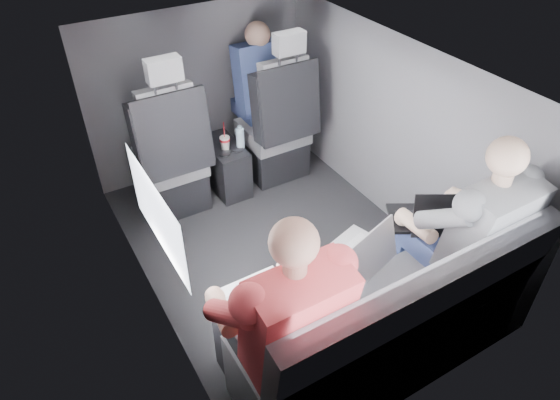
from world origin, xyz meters
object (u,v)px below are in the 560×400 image
rear_bench (386,328)px  front_seat_left (170,164)px  laptop_silver (360,252)px  front_seat_right (276,132)px  passenger_rear_left (280,319)px  passenger_rear_right (464,232)px  laptop_white (261,296)px  water_bottle (240,138)px  center_console (225,166)px  passenger_front_right (259,80)px  laptop_black (431,217)px  soda_cup (225,143)px

rear_bench → front_seat_left: bearing=103.3°
laptop_silver → front_seat_left: bearing=105.3°
front_seat_right → rear_bench: front_seat_right is taller
passenger_rear_left → passenger_rear_right: size_ratio=1.00×
laptop_silver → laptop_white: bearing=-179.8°
water_bottle → passenger_rear_right: bearing=-75.3°
water_bottle → passenger_rear_left: passenger_rear_left is taller
center_console → laptop_silver: (-0.00, -1.67, 0.43)m
front_seat_right → passenger_front_right: front_seat_right is taller
laptop_black → passenger_rear_left: passenger_rear_left is taller
center_console → laptop_black: bearing=-72.8°
front_seat_right → passenger_front_right: bearing=92.1°
laptop_silver → passenger_rear_left: 0.61m
water_bottle → soda_cup: bearing=164.8°
passenger_rear_left → passenger_front_right: passenger_rear_left is taller
water_bottle → laptop_silver: laptop_silver is taller
center_console → passenger_front_right: size_ratio=0.61×
front_seat_left → passenger_rear_right: size_ratio=0.99×
laptop_silver → front_seat_right: bearing=74.5°
front_seat_left → center_console: front_seat_left is taller
laptop_silver → passenger_rear_left: bearing=-163.4°
rear_bench → laptop_silver: 0.42m
front_seat_left → water_bottle: front_seat_left is taller
passenger_rear_right → soda_cup: bearing=107.9°
water_bottle → laptop_silver: bearing=-93.7°
center_console → passenger_rear_right: size_ratio=0.37×
passenger_rear_right → front_seat_left: bearing=119.2°
laptop_black → passenger_rear_left: (-1.10, -0.19, 0.02)m
passenger_front_right → rear_bench: bearing=-101.5°
front_seat_left → laptop_white: (-0.14, -1.64, 0.23)m
laptop_silver → rear_bench: bearing=-89.6°
laptop_silver → passenger_rear_right: 0.59m
center_console → passenger_front_right: 0.74m
laptop_black → soda_cup: bearing=108.3°
laptop_black → passenger_rear_right: 0.20m
soda_cup → laptop_white: size_ratio=0.68×
rear_bench → laptop_silver: size_ratio=3.88×
water_bottle → passenger_front_right: passenger_front_right is taller
water_bottle → rear_bench: bearing=-93.1°
center_console → passenger_rear_right: 1.98m
rear_bench → soda_cup: 1.89m
front_seat_left → center_console: bearing=5.1°
rear_bench → laptop_white: size_ratio=4.70×
soda_cup → water_bottle: size_ratio=1.29×
soda_cup → rear_bench: bearing=-89.6°
front_seat_right → laptop_white: size_ratio=3.72×
soda_cup → laptop_white: laptop_white is taller
laptop_silver → passenger_rear_right: passenger_rear_right is taller
passenger_rear_left → center_console: bearing=72.4°
front_seat_left → rear_bench: front_seat_left is taller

